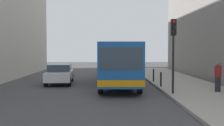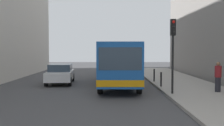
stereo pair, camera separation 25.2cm
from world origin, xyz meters
name	(u,v)px [view 2 (the right image)]	position (x,y,z in m)	size (l,w,h in m)	color
ground_plane	(108,93)	(0.00, 0.00, 0.00)	(80.00, 80.00, 0.00)	#424244
sidewalk	(199,92)	(5.40, 0.00, 0.07)	(4.40, 40.00, 0.15)	#9E9991
bus	(119,61)	(0.70, 3.72, 1.73)	(2.66, 11.05, 3.00)	#19519E
car_beside_bus	(60,73)	(-3.67, 4.53, 0.78)	(2.11, 4.51, 1.48)	silver
car_behind_bus	(117,66)	(0.77, 12.78, 0.78)	(2.03, 4.48, 1.48)	maroon
traffic_light	(173,42)	(3.55, -1.10, 3.01)	(0.28, 0.33, 4.10)	black
bollard_near	(161,79)	(3.45, 1.79, 0.62)	(0.11, 0.11, 0.95)	black
bollard_mid	(154,75)	(3.45, 4.65, 0.62)	(0.11, 0.11, 0.95)	black
pedestrian_near_signal	(218,77)	(6.30, -0.50, 1.01)	(0.38, 0.38, 1.73)	#26262D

